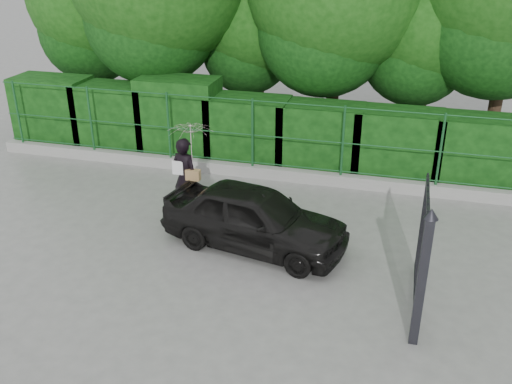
# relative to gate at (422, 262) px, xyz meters

# --- Properties ---
(ground) EXTENTS (80.00, 80.00, 0.00)m
(ground) POSITION_rel_gate_xyz_m (-4.60, 0.72, -1.19)
(ground) COLOR gray
(kerb) EXTENTS (14.00, 0.25, 0.30)m
(kerb) POSITION_rel_gate_xyz_m (-4.60, 5.22, -1.04)
(kerb) COLOR #9E9E99
(kerb) RESTS_ON ground
(fence) EXTENTS (14.13, 0.06, 1.80)m
(fence) POSITION_rel_gate_xyz_m (-4.38, 5.22, 0.01)
(fence) COLOR #185025
(fence) RESTS_ON kerb
(hedge) EXTENTS (14.20, 1.20, 2.23)m
(hedge) POSITION_rel_gate_xyz_m (-4.81, 6.22, -0.23)
(hedge) COLOR black
(hedge) RESTS_ON ground
(gate) EXTENTS (0.22, 2.33, 2.36)m
(gate) POSITION_rel_gate_xyz_m (0.00, 0.00, 0.00)
(gate) COLOR black
(gate) RESTS_ON ground
(woman) EXTENTS (1.02, 1.00, 2.15)m
(woman) POSITION_rel_gate_xyz_m (-4.99, 2.82, 0.21)
(woman) COLOR black
(woman) RESTS_ON ground
(car) EXTENTS (4.05, 2.26, 1.30)m
(car) POSITION_rel_gate_xyz_m (-3.20, 1.77, -0.54)
(car) COLOR black
(car) RESTS_ON ground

